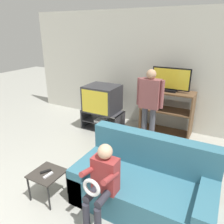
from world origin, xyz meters
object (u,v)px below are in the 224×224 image
at_px(media_shelf, 166,112).
at_px(remote_control_black, 46,171).
at_px(person_seated_child, 102,180).
at_px(tv_stand, 103,120).
at_px(folding_stool, 113,134).
at_px(person_standing_adult, 150,100).
at_px(couch, 144,185).
at_px(remote_control_white, 48,175).
at_px(television_main, 102,98).
at_px(television_flat, 171,80).
at_px(snack_table, 47,176).

relative_size(media_shelf, remote_control_black, 7.60).
bearing_deg(person_seated_child, tv_stand, 120.87).
relative_size(folding_stool, person_standing_adult, 0.44).
relative_size(tv_stand, couch, 0.54).
xyz_separation_m(media_shelf, remote_control_black, (-0.86, -2.76, -0.09)).
xyz_separation_m(tv_stand, couch, (1.66, -1.72, 0.07)).
xyz_separation_m(remote_control_white, person_seated_child, (0.79, 0.04, 0.19)).
distance_m(tv_stand, folding_stool, 1.39).
xyz_separation_m(media_shelf, couch, (0.35, -2.24, -0.20)).
height_order(television_main, person_seated_child, television_main).
xyz_separation_m(television_main, couch, (1.67, -1.73, -0.45)).
bearing_deg(person_standing_adult, media_shelf, 73.16).
height_order(tv_stand, media_shelf, media_shelf).
xyz_separation_m(media_shelf, person_standing_adult, (-0.19, -0.62, 0.41)).
distance_m(media_shelf, television_flat, 0.70).
distance_m(remote_control_black, person_standing_adult, 2.29).
relative_size(tv_stand, media_shelf, 0.85).
relative_size(television_main, remote_control_white, 4.97).
bearing_deg(media_shelf, television_main, -158.92).
distance_m(remote_control_black, person_seated_child, 0.90).
distance_m(snack_table, person_seated_child, 0.89).
distance_m(television_flat, couch, 2.42).
bearing_deg(television_flat, snack_table, -107.58).
bearing_deg(person_seated_child, person_standing_adult, 95.66).
distance_m(tv_stand, person_standing_adult, 1.32).
distance_m(tv_stand, snack_table, 2.30).
bearing_deg(remote_control_black, remote_control_white, 4.26).
bearing_deg(media_shelf, snack_table, -106.77).
bearing_deg(person_standing_adult, couch, -71.67).
bearing_deg(remote_control_white, television_flat, 79.47).
distance_m(tv_stand, couch, 2.40).
bearing_deg(person_seated_child, couch, 57.79).
relative_size(tv_stand, snack_table, 2.31).
bearing_deg(television_main, remote_control_black, -78.32).
bearing_deg(tv_stand, person_seated_child, -59.13).
relative_size(couch, person_seated_child, 1.72).
distance_m(television_flat, snack_table, 3.00).
distance_m(television_main, media_shelf, 1.44).
distance_m(television_main, person_standing_adult, 1.15).
bearing_deg(remote_control_black, television_main, 133.06).
xyz_separation_m(television_main, television_flat, (1.36, 0.49, 0.46)).
height_order(media_shelf, remote_control_white, media_shelf).
height_order(media_shelf, person_seated_child, person_seated_child).
distance_m(remote_control_white, person_standing_adult, 2.31).
xyz_separation_m(folding_stool, couch, (0.82, -0.66, -0.25)).
xyz_separation_m(remote_control_white, person_standing_adult, (0.58, 2.18, 0.50)).
bearing_deg(folding_stool, snack_table, -106.82).
xyz_separation_m(couch, person_seated_child, (-0.32, -0.52, 0.30)).
height_order(snack_table, couch, couch).
bearing_deg(folding_stool, television_main, 128.18).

